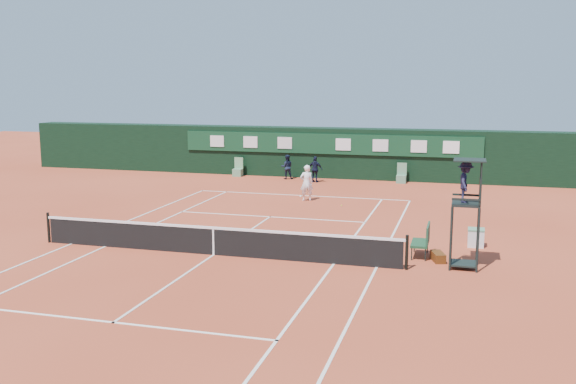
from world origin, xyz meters
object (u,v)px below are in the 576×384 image
Objects in this scene: tennis_net at (214,240)px; cooler at (476,237)px; umpire_chair at (466,190)px; player at (307,183)px; player_bench at (423,239)px.

tennis_net is 20.00× the size of cooler.
umpire_chair is 12.53m from player.
cooler is at bearing 114.29° from player.
umpire_chair is 1.94× the size of player.
cooler is 10.60m from player.
umpire_chair is at bearing 4.70° from tennis_net.
player is at bearing 138.35° from cooler.
umpire_chair is 5.30× the size of cooler.
tennis_net is 3.77× the size of umpire_chair.
cooler is (8.49, 3.54, -0.18)m from tennis_net.
tennis_net reaches higher than cooler.
player reaches higher than player_bench.
player is (-7.91, 7.03, 0.56)m from cooler.
cooler is (1.70, 1.86, -0.27)m from player_bench.
tennis_net is 7.31× the size of player.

